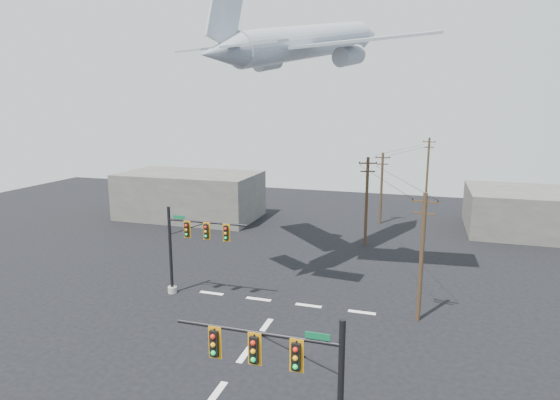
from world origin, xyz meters
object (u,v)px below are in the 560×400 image
(signal_mast_far, at_px, (189,247))
(utility_pole_a, at_px, (422,255))
(utility_pole_d, at_px, (428,167))
(utility_pole_c, at_px, (381,187))
(utility_pole_b, at_px, (367,200))
(airliner, at_px, (307,43))
(signal_mast_near, at_px, (296,388))

(signal_mast_far, distance_m, utility_pole_a, 17.36)
(utility_pole_a, xyz_separation_m, utility_pole_d, (0.38, 46.23, 0.35))
(utility_pole_c, relative_size, utility_pole_d, 0.93)
(utility_pole_b, relative_size, airliner, 0.39)
(utility_pole_a, relative_size, utility_pole_c, 1.01)
(signal_mast_far, height_order, utility_pole_b, utility_pole_b)
(utility_pole_a, bearing_deg, signal_mast_near, -96.87)
(signal_mast_near, bearing_deg, utility_pole_a, 74.67)
(signal_mast_near, bearing_deg, signal_mast_far, 129.92)
(signal_mast_far, xyz_separation_m, utility_pole_a, (17.32, 0.84, 0.75))
(signal_mast_near, height_order, signal_mast_far, signal_mast_near)
(signal_mast_near, height_order, airliner, airliner)
(signal_mast_far, bearing_deg, utility_pole_a, 2.78)
(utility_pole_c, distance_m, airliner, 24.58)
(airliner, bearing_deg, utility_pole_b, -7.62)
(signal_mast_far, relative_size, utility_pole_a, 0.78)
(signal_mast_far, bearing_deg, utility_pole_d, 69.39)
(utility_pole_d, xyz_separation_m, airliner, (-10.79, -37.57, 14.93))
(utility_pole_d, bearing_deg, airliner, -89.19)
(airliner, bearing_deg, utility_pole_c, 5.57)
(signal_mast_far, height_order, airliner, airliner)
(utility_pole_b, distance_m, utility_pole_c, 10.21)
(utility_pole_c, height_order, utility_pole_d, utility_pole_d)
(utility_pole_b, relative_size, utility_pole_c, 1.05)
(utility_pole_b, xyz_separation_m, utility_pole_c, (0.63, 10.19, -0.25))
(utility_pole_b, distance_m, airliner, 17.81)
(utility_pole_a, xyz_separation_m, airliner, (-10.41, 8.66, 15.28))
(signal_mast_far, relative_size, utility_pole_d, 0.73)
(utility_pole_b, height_order, utility_pole_d, utility_pole_d)
(utility_pole_a, bearing_deg, utility_pole_b, 117.32)
(signal_mast_far, xyz_separation_m, utility_pole_d, (17.70, 47.07, 1.10))
(utility_pole_a, distance_m, utility_pole_d, 46.23)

